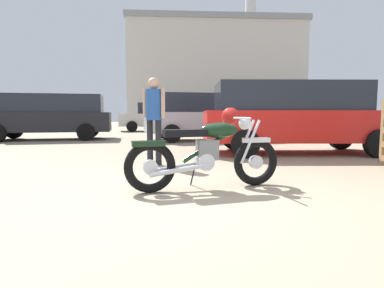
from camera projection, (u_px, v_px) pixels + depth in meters
name	position (u px, v px, depth m)	size (l,w,h in m)	color
ground_plane	(195.00, 196.00, 3.69)	(80.00, 80.00, 0.00)	gray
vintage_motorcycle	(209.00, 151.00, 4.03)	(2.05, 0.82, 1.07)	black
bystander	(154.00, 112.00, 5.89)	(0.43, 0.30, 1.66)	black
silver_sedan_mid	(51.00, 115.00, 12.01)	(4.91, 2.49, 1.74)	black
white_estate_far	(295.00, 116.00, 7.72)	(4.77, 2.13, 1.74)	black
pale_sedan_back	(154.00, 117.00, 18.57)	(4.42, 2.42, 1.67)	black
blue_hatchback_right	(292.00, 117.00, 16.67)	(4.30, 2.13, 1.67)	black
red_hatchback_near	(205.00, 115.00, 11.74)	(4.92, 2.51, 1.74)	black
industrial_building	(212.00, 76.00, 32.67)	(16.52, 11.08, 18.86)	beige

